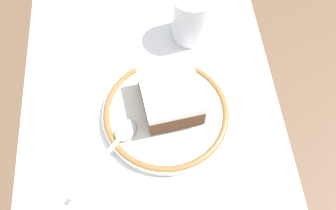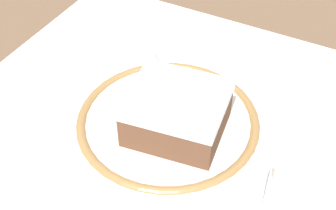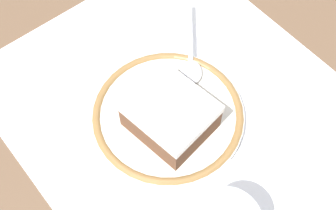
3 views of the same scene
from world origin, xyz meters
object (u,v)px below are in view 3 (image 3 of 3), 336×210
at_px(plate, 168,115).
at_px(cake_slice, 170,115).
at_px(spoon, 191,59).
at_px(napkin, 153,19).

distance_m(plate, cake_slice, 0.03).
xyz_separation_m(cake_slice, spoon, (-0.05, 0.08, -0.02)).
relative_size(cake_slice, spoon, 0.88).
relative_size(plate, cake_slice, 1.84).
height_order(plate, napkin, plate).
relative_size(plate, napkin, 1.39).
height_order(plate, spoon, spoon).
bearing_deg(napkin, spoon, -7.96).
height_order(cake_slice, spoon, cake_slice).
bearing_deg(spoon, cake_slice, -55.62).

